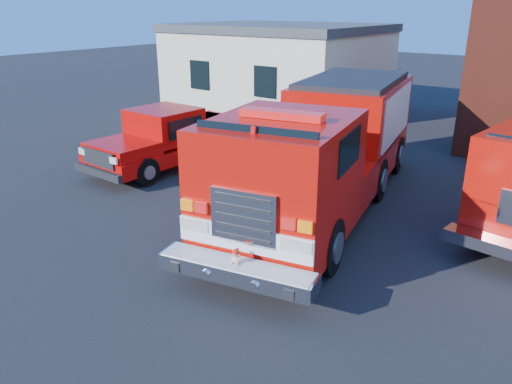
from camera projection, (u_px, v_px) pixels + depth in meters
The scene contains 4 objects.
ground at pixel (284, 226), 12.65m from camera, with size 100.00×100.00×0.00m, color black.
side_building at pixel (278, 66), 26.67m from camera, with size 10.20×8.20×4.35m.
fire_engine at pixel (326, 147), 13.39m from camera, with size 4.98×10.95×3.26m.
pickup_truck at pixel (172, 138), 17.25m from camera, with size 2.44×6.25×2.02m.
Camera 1 is at (6.28, -9.70, 5.28)m, focal length 35.00 mm.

